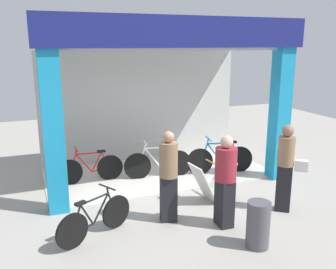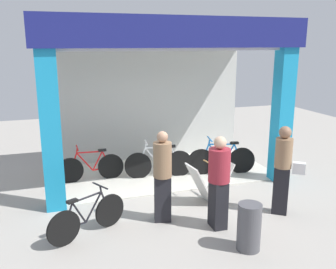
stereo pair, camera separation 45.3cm
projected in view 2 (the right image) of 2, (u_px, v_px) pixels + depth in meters
name	position (u px, v px, depth m)	size (l,w,h in m)	color
ground_plane	(177.00, 192.00, 8.13)	(18.94, 18.94, 0.00)	#9E9991
shop_facade	(158.00, 93.00, 8.99)	(5.67, 2.98, 3.70)	beige
bicycle_inside_0	(222.00, 160.00, 9.16)	(1.68, 0.48, 0.94)	black
bicycle_inside_1	(91.00, 167.00, 8.72)	(1.56, 0.43, 0.86)	black
bicycle_inside_2	(159.00, 163.00, 8.94)	(1.64, 0.45, 0.91)	black
bicycle_parked_0	(88.00, 217.00, 6.24)	(1.36, 0.75, 0.83)	black
sandwich_board_sign	(209.00, 183.00, 7.55)	(0.94, 0.60, 0.85)	silver
pedestrian_0	(219.00, 181.00, 6.41)	(0.39, 0.39, 1.66)	black
pedestrian_1	(283.00, 169.00, 6.95)	(0.58, 0.52, 1.71)	black
pedestrian_2	(163.00, 176.00, 6.65)	(0.40, 0.40, 1.69)	black
trash_bin	(249.00, 227.00, 5.80)	(0.37, 0.37, 0.77)	#4C4C51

